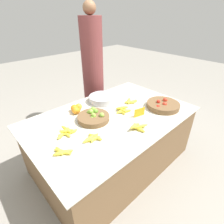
% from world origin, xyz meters
% --- Properties ---
extents(ground_plane, '(12.00, 12.00, 0.00)m').
position_xyz_m(ground_plane, '(0.00, 0.00, 0.00)').
color(ground_plane, gray).
extents(market_table, '(1.77, 1.13, 0.65)m').
position_xyz_m(market_table, '(0.00, 0.00, 0.33)').
color(market_table, brown).
rests_on(market_table, ground_plane).
extents(lime_bowl, '(0.33, 0.33, 0.10)m').
position_xyz_m(lime_bowl, '(-0.19, 0.08, 0.68)').
color(lime_bowl, brown).
rests_on(lime_bowl, market_table).
extents(tomato_basket, '(0.37, 0.37, 0.10)m').
position_xyz_m(tomato_basket, '(0.56, -0.26, 0.68)').
color(tomato_basket, brown).
rests_on(tomato_basket, market_table).
extents(orange_pile, '(0.16, 0.14, 0.08)m').
position_xyz_m(orange_pile, '(-0.23, 0.33, 0.69)').
color(orange_pile, orange).
rests_on(orange_pile, market_table).
extents(metal_bowl, '(0.32, 0.32, 0.08)m').
position_xyz_m(metal_bowl, '(0.15, 0.34, 0.69)').
color(metal_bowl, '#B7B7BF').
rests_on(metal_bowl, market_table).
extents(price_sign, '(0.13, 0.04, 0.09)m').
position_xyz_m(price_sign, '(0.21, -0.20, 0.70)').
color(price_sign, orange).
rests_on(price_sign, market_table).
extents(banana_bunch_middle_right, '(0.17, 0.17, 0.06)m').
position_xyz_m(banana_bunch_middle_right, '(0.15, -0.01, 0.67)').
color(banana_bunch_middle_right, yellow).
rests_on(banana_bunch_middle_right, market_table).
extents(banana_bunch_front_center, '(0.18, 0.15, 0.03)m').
position_xyz_m(banana_bunch_front_center, '(-0.39, -0.17, 0.67)').
color(banana_bunch_front_center, yellow).
rests_on(banana_bunch_front_center, market_table).
extents(banana_bunch_middle_left, '(0.17, 0.15, 0.04)m').
position_xyz_m(banana_bunch_middle_left, '(0.38, 0.07, 0.67)').
color(banana_bunch_middle_left, yellow).
rests_on(banana_bunch_middle_left, market_table).
extents(banana_bunch_front_left, '(0.16, 0.16, 0.03)m').
position_xyz_m(banana_bunch_front_left, '(-0.67, -0.14, 0.67)').
color(banana_bunch_front_left, yellow).
rests_on(banana_bunch_front_left, market_table).
extents(banana_bunch_front_right, '(0.18, 0.16, 0.06)m').
position_xyz_m(banana_bunch_front_right, '(0.02, -0.34, 0.67)').
color(banana_bunch_front_right, yellow).
rests_on(banana_bunch_front_right, market_table).
extents(banana_bunch_back_center, '(0.22, 0.17, 0.06)m').
position_xyz_m(banana_bunch_back_center, '(-0.51, 0.05, 0.67)').
color(banana_bunch_back_center, yellow).
rests_on(banana_bunch_back_center, market_table).
extents(vendor_person, '(0.31, 0.31, 1.75)m').
position_xyz_m(vendor_person, '(0.43, 0.88, 0.82)').
color(vendor_person, brown).
rests_on(vendor_person, ground_plane).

